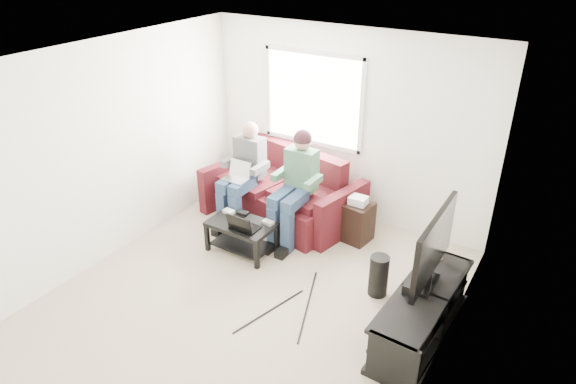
{
  "coord_description": "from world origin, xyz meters",
  "views": [
    {
      "loc": [
        2.7,
        -3.65,
        3.64
      ],
      "look_at": [
        0.1,
        0.6,
        1.07
      ],
      "focal_mm": 32.0,
      "sensor_mm": 36.0,
      "label": 1
    }
  ],
  "objects": [
    {
      "name": "floor",
      "position": [
        0.0,
        0.0,
        0.0
      ],
      "size": [
        4.5,
        4.5,
        0.0
      ],
      "primitive_type": "plane",
      "color": "#BFAC94",
      "rests_on": "ground"
    },
    {
      "name": "ceiling",
      "position": [
        0.0,
        0.0,
        2.6
      ],
      "size": [
        4.5,
        4.5,
        0.0
      ],
      "primitive_type": "plane",
      "rotation": [
        3.14,
        0.0,
        0.0
      ],
      "color": "white",
      "rests_on": "wall_back"
    },
    {
      "name": "wall_back",
      "position": [
        0.0,
        2.25,
        1.3
      ],
      "size": [
        4.5,
        0.0,
        4.5
      ],
      "primitive_type": "plane",
      "rotation": [
        1.57,
        0.0,
        0.0
      ],
      "color": "white",
      "rests_on": "floor"
    },
    {
      "name": "wall_front",
      "position": [
        0.0,
        -2.25,
        1.3
      ],
      "size": [
        4.5,
        0.0,
        4.5
      ],
      "primitive_type": "plane",
      "rotation": [
        -1.57,
        0.0,
        0.0
      ],
      "color": "white",
      "rests_on": "floor"
    },
    {
      "name": "wall_left",
      "position": [
        -2.0,
        0.0,
        1.3
      ],
      "size": [
        0.0,
        4.5,
        4.5
      ],
      "primitive_type": "plane",
      "rotation": [
        1.57,
        0.0,
        1.57
      ],
      "color": "white",
      "rests_on": "floor"
    },
    {
      "name": "wall_right",
      "position": [
        2.0,
        0.0,
        1.3
      ],
      "size": [
        0.0,
        4.5,
        4.5
      ],
      "primitive_type": "plane",
      "rotation": [
        1.57,
        0.0,
        -1.57
      ],
      "color": "white",
      "rests_on": "floor"
    },
    {
      "name": "window",
      "position": [
        -0.5,
        2.23,
        1.6
      ],
      "size": [
        1.48,
        0.04,
        1.28
      ],
      "color": "white",
      "rests_on": "wall_back"
    },
    {
      "name": "sofa",
      "position": [
        -0.64,
        1.7,
        0.34
      ],
      "size": [
        2.2,
        1.29,
        0.94
      ],
      "color": "#4E1317",
      "rests_on": "floor"
    },
    {
      "name": "person_left",
      "position": [
        -1.04,
        1.33,
        0.78
      ],
      "size": [
        0.4,
        0.71,
        1.4
      ],
      "color": "navy",
      "rests_on": "sofa"
    },
    {
      "name": "person_right",
      "position": [
        -0.24,
        1.35,
        0.84
      ],
      "size": [
        0.4,
        0.71,
        1.44
      ],
      "color": "navy",
      "rests_on": "sofa"
    },
    {
      "name": "laptop_silver",
      "position": [
        -1.04,
        1.17,
        0.77
      ],
      "size": [
        0.37,
        0.31,
        0.24
      ],
      "primitive_type": null,
      "rotation": [
        0.0,
        0.0,
        -0.32
      ],
      "color": "silver",
      "rests_on": "person_left"
    },
    {
      "name": "coffee_table",
      "position": [
        -0.63,
        0.69,
        0.3
      ],
      "size": [
        0.82,
        0.51,
        0.41
      ],
      "color": "black",
      "rests_on": "floor"
    },
    {
      "name": "laptop_black",
      "position": [
        -0.51,
        0.61,
        0.53
      ],
      "size": [
        0.34,
        0.25,
        0.24
      ],
      "primitive_type": null,
      "rotation": [
        0.0,
        0.0,
        0.02
      ],
      "color": "black",
      "rests_on": "coffee_table"
    },
    {
      "name": "controller_a",
      "position": [
        -0.91,
        0.81,
        0.43
      ],
      "size": [
        0.15,
        0.1,
        0.04
      ],
      "primitive_type": "cube",
      "rotation": [
        0.0,
        0.0,
        -0.1
      ],
      "color": "silver",
      "rests_on": "coffee_table"
    },
    {
      "name": "controller_b",
      "position": [
        -0.73,
        0.87,
        0.43
      ],
      "size": [
        0.15,
        0.1,
        0.04
      ],
      "primitive_type": "cube",
      "rotation": [
        0.0,
        0.0,
        0.09
      ],
      "color": "black",
      "rests_on": "coffee_table"
    },
    {
      "name": "controller_c",
      "position": [
        -0.33,
        0.84,
        0.43
      ],
      "size": [
        0.15,
        0.1,
        0.04
      ],
      "primitive_type": "cube",
      "rotation": [
        0.0,
        0.0,
        -0.09
      ],
      "color": "gray",
      "rests_on": "coffee_table"
    },
    {
      "name": "tv_stand",
      "position": [
        1.77,
        0.39,
        0.24
      ],
      "size": [
        0.56,
        1.62,
        0.53
      ],
      "color": "black",
      "rests_on": "floor"
    },
    {
      "name": "tv",
      "position": [
        1.77,
        0.49,
        0.99
      ],
      "size": [
        0.12,
        1.1,
        0.81
      ],
      "color": "black",
      "rests_on": "tv_stand"
    },
    {
      "name": "soundbar",
      "position": [
        1.65,
        0.49,
        0.58
      ],
      "size": [
        0.12,
        0.5,
        0.1
      ],
      "primitive_type": "cube",
      "color": "black",
      "rests_on": "tv_stand"
    },
    {
      "name": "drink_cup",
      "position": [
        1.72,
        1.02,
        0.59
      ],
      "size": [
        0.08,
        0.08,
        0.12
      ],
      "primitive_type": "cylinder",
      "color": "#976541",
      "rests_on": "tv_stand"
    },
    {
      "name": "console_white",
      "position": [
        1.77,
        -0.01,
        0.31
      ],
      "size": [
        0.3,
        0.22,
        0.06
      ],
      "primitive_type": "cube",
      "color": "silver",
      "rests_on": "tv_stand"
    },
    {
      "name": "console_grey",
      "position": [
        1.77,
        0.69,
        0.32
      ],
      "size": [
        0.34,
        0.26,
        0.08
      ],
      "primitive_type": "cube",
      "color": "gray",
      "rests_on": "tv_stand"
    },
    {
      "name": "console_black",
      "position": [
        1.77,
        0.34,
        0.32
      ],
      "size": [
        0.38,
        0.3,
        0.07
      ],
      "primitive_type": "cube",
      "color": "black",
      "rests_on": "tv_stand"
    },
    {
      "name": "subwoofer",
      "position": [
        1.16,
        0.78,
        0.24
      ],
      "size": [
        0.21,
        0.21,
        0.48
      ],
      "primitive_type": "cylinder",
      "color": "black",
      "rests_on": "floor"
    },
    {
      "name": "keyboard_floor",
      "position": [
        1.5,
        0.19,
        0.01
      ],
      "size": [
        0.26,
        0.42,
        0.02
      ],
      "primitive_type": "cube",
      "rotation": [
        0.0,
        0.0,
        0.34
      ],
      "color": "black",
      "rests_on": "floor"
    },
    {
      "name": "end_table",
      "position": [
        0.48,
        1.69,
        0.28
      ],
      "size": [
        0.36,
        0.36,
        0.63
      ],
      "color": "black",
      "rests_on": "floor"
    }
  ]
}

